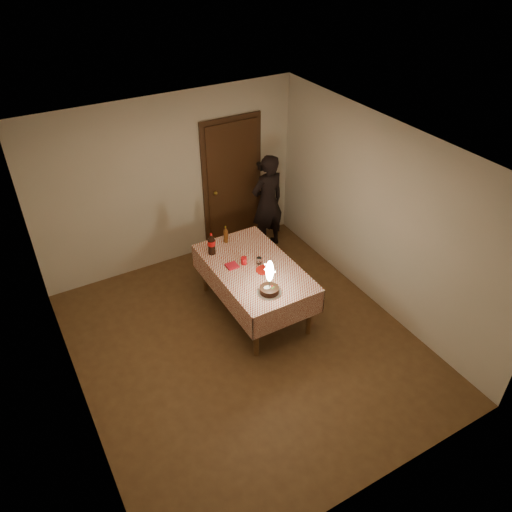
{
  "coord_description": "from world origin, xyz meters",
  "views": [
    {
      "loc": [
        -2.15,
        -4.02,
        4.61
      ],
      "look_at": [
        0.42,
        0.48,
        0.95
      ],
      "focal_mm": 35.0,
      "sensor_mm": 36.0,
      "label": 1
    }
  ],
  "objects_px": {
    "dining_table": "(254,273)",
    "clear_cup": "(259,261)",
    "red_cup": "(244,261)",
    "amber_bottle_left": "(226,235)",
    "red_plate": "(264,270)",
    "photographer": "(267,202)",
    "cola_bottle": "(212,244)",
    "birthday_cake": "(269,284)"
  },
  "relations": [
    {
      "from": "cola_bottle",
      "to": "amber_bottle_left",
      "type": "relative_size",
      "value": 1.25
    },
    {
      "from": "dining_table",
      "to": "amber_bottle_left",
      "type": "height_order",
      "value": "amber_bottle_left"
    },
    {
      "from": "red_cup",
      "to": "amber_bottle_left",
      "type": "height_order",
      "value": "amber_bottle_left"
    },
    {
      "from": "red_plate",
      "to": "clear_cup",
      "type": "xyz_separation_m",
      "value": [
        0.01,
        0.16,
        0.04
      ]
    },
    {
      "from": "birthday_cake",
      "to": "red_cup",
      "type": "bearing_deg",
      "value": 88.52
    },
    {
      "from": "photographer",
      "to": "red_plate",
      "type": "bearing_deg",
      "value": -122.13
    },
    {
      "from": "birthday_cake",
      "to": "red_plate",
      "type": "distance_m",
      "value": 0.47
    },
    {
      "from": "clear_cup",
      "to": "cola_bottle",
      "type": "bearing_deg",
      "value": 130.05
    },
    {
      "from": "cola_bottle",
      "to": "photographer",
      "type": "distance_m",
      "value": 1.55
    },
    {
      "from": "birthday_cake",
      "to": "amber_bottle_left",
      "type": "height_order",
      "value": "birthday_cake"
    },
    {
      "from": "cola_bottle",
      "to": "photographer",
      "type": "relative_size",
      "value": 0.2
    },
    {
      "from": "clear_cup",
      "to": "cola_bottle",
      "type": "height_order",
      "value": "cola_bottle"
    },
    {
      "from": "dining_table",
      "to": "clear_cup",
      "type": "relative_size",
      "value": 19.11
    },
    {
      "from": "dining_table",
      "to": "amber_bottle_left",
      "type": "relative_size",
      "value": 6.75
    },
    {
      "from": "red_cup",
      "to": "red_plate",
      "type": "bearing_deg",
      "value": -57.58
    },
    {
      "from": "photographer",
      "to": "cola_bottle",
      "type": "bearing_deg",
      "value": -149.71
    },
    {
      "from": "red_plate",
      "to": "photographer",
      "type": "height_order",
      "value": "photographer"
    },
    {
      "from": "cola_bottle",
      "to": "clear_cup",
      "type": "bearing_deg",
      "value": -49.95
    },
    {
      "from": "birthday_cake",
      "to": "amber_bottle_left",
      "type": "xyz_separation_m",
      "value": [
        0.05,
        1.25,
        -0.02
      ]
    },
    {
      "from": "dining_table",
      "to": "cola_bottle",
      "type": "bearing_deg",
      "value": 122.63
    },
    {
      "from": "dining_table",
      "to": "amber_bottle_left",
      "type": "xyz_separation_m",
      "value": [
        -0.06,
        0.7,
        0.22
      ]
    },
    {
      "from": "dining_table",
      "to": "red_plate",
      "type": "distance_m",
      "value": 0.19
    },
    {
      "from": "dining_table",
      "to": "red_cup",
      "type": "bearing_deg",
      "value": 126.94
    },
    {
      "from": "amber_bottle_left",
      "to": "photographer",
      "type": "height_order",
      "value": "photographer"
    },
    {
      "from": "cola_bottle",
      "to": "amber_bottle_left",
      "type": "distance_m",
      "value": 0.33
    },
    {
      "from": "birthday_cake",
      "to": "red_plate",
      "type": "bearing_deg",
      "value": 66.89
    },
    {
      "from": "red_plate",
      "to": "clear_cup",
      "type": "relative_size",
      "value": 2.44
    },
    {
      "from": "red_plate",
      "to": "cola_bottle",
      "type": "relative_size",
      "value": 0.69
    },
    {
      "from": "clear_cup",
      "to": "cola_bottle",
      "type": "relative_size",
      "value": 0.28
    },
    {
      "from": "red_plate",
      "to": "amber_bottle_left",
      "type": "bearing_deg",
      "value": 98.84
    },
    {
      "from": "clear_cup",
      "to": "cola_bottle",
      "type": "xyz_separation_m",
      "value": [
        -0.43,
        0.52,
        0.11
      ]
    },
    {
      "from": "red_plate",
      "to": "cola_bottle",
      "type": "bearing_deg",
      "value": 121.77
    },
    {
      "from": "red_cup",
      "to": "birthday_cake",
      "type": "bearing_deg",
      "value": -91.48
    },
    {
      "from": "amber_bottle_left",
      "to": "birthday_cake",
      "type": "bearing_deg",
      "value": -92.22
    },
    {
      "from": "birthday_cake",
      "to": "red_plate",
      "type": "height_order",
      "value": "birthday_cake"
    },
    {
      "from": "red_cup",
      "to": "clear_cup",
      "type": "xyz_separation_m",
      "value": [
        0.18,
        -0.09,
        -0.01
      ]
    },
    {
      "from": "cola_bottle",
      "to": "red_cup",
      "type": "bearing_deg",
      "value": -58.62
    },
    {
      "from": "clear_cup",
      "to": "amber_bottle_left",
      "type": "bearing_deg",
      "value": 102.09
    },
    {
      "from": "dining_table",
      "to": "clear_cup",
      "type": "xyz_separation_m",
      "value": [
        0.09,
        0.02,
        0.15
      ]
    },
    {
      "from": "dining_table",
      "to": "clear_cup",
      "type": "distance_m",
      "value": 0.17
    },
    {
      "from": "dining_table",
      "to": "red_cup",
      "type": "height_order",
      "value": "red_cup"
    },
    {
      "from": "birthday_cake",
      "to": "cola_bottle",
      "type": "distance_m",
      "value": 1.12
    }
  ]
}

